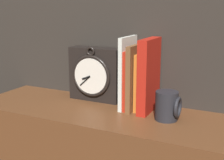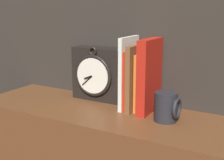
{
  "view_description": "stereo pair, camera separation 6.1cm",
  "coord_description": "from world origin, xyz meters",
  "px_view_note": "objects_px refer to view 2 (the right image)",
  "views": [
    {
      "loc": [
        0.45,
        -0.92,
        1.1
      ],
      "look_at": [
        0.0,
        0.0,
        0.85
      ],
      "focal_mm": 50.0,
      "sensor_mm": 36.0,
      "label": 1
    },
    {
      "loc": [
        0.51,
        -0.89,
        1.1
      ],
      "look_at": [
        0.0,
        0.0,
        0.85
      ],
      "focal_mm": 50.0,
      "sensor_mm": 36.0,
      "label": 2
    }
  ],
  "objects_px": {
    "clock": "(98,74)",
    "book_slot3_orange": "(143,82)",
    "book_slot1_red": "(133,79)",
    "book_slot4_red": "(150,76)",
    "book_slot2_brown": "(136,78)",
    "book_slot0_white": "(129,73)",
    "mug": "(167,107)"
  },
  "relations": [
    {
      "from": "book_slot2_brown",
      "to": "book_slot4_red",
      "type": "height_order",
      "value": "book_slot4_red"
    },
    {
      "from": "book_slot3_orange",
      "to": "book_slot1_red",
      "type": "bearing_deg",
      "value": -172.63
    },
    {
      "from": "book_slot0_white",
      "to": "mug",
      "type": "height_order",
      "value": "book_slot0_white"
    },
    {
      "from": "clock",
      "to": "book_slot3_orange",
      "type": "distance_m",
      "value": 0.2
    },
    {
      "from": "clock",
      "to": "mug",
      "type": "distance_m",
      "value": 0.33
    },
    {
      "from": "book_slot1_red",
      "to": "book_slot2_brown",
      "type": "bearing_deg",
      "value": -18.58
    },
    {
      "from": "book_slot1_red",
      "to": "book_slot4_red",
      "type": "distance_m",
      "value": 0.07
    },
    {
      "from": "clock",
      "to": "book_slot3_orange",
      "type": "height_order",
      "value": "clock"
    },
    {
      "from": "book_slot1_red",
      "to": "book_slot3_orange",
      "type": "distance_m",
      "value": 0.04
    },
    {
      "from": "book_slot4_red",
      "to": "clock",
      "type": "bearing_deg",
      "value": 171.59
    },
    {
      "from": "clock",
      "to": "book_slot1_red",
      "type": "relative_size",
      "value": 1.02
    },
    {
      "from": "book_slot2_brown",
      "to": "book_slot3_orange",
      "type": "distance_m",
      "value": 0.03
    },
    {
      "from": "book_slot1_red",
      "to": "book_slot4_red",
      "type": "bearing_deg",
      "value": -7.47
    },
    {
      "from": "book_slot0_white",
      "to": "book_slot1_red",
      "type": "bearing_deg",
      "value": 9.6
    },
    {
      "from": "book_slot2_brown",
      "to": "mug",
      "type": "relative_size",
      "value": 2.43
    },
    {
      "from": "book_slot4_red",
      "to": "mug",
      "type": "xyz_separation_m",
      "value": [
        0.09,
        -0.06,
        -0.08
      ]
    },
    {
      "from": "book_slot4_red",
      "to": "mug",
      "type": "relative_size",
      "value": 2.69
    },
    {
      "from": "book_slot1_red",
      "to": "book_slot3_orange",
      "type": "height_order",
      "value": "book_slot1_red"
    },
    {
      "from": "clock",
      "to": "book_slot3_orange",
      "type": "relative_size",
      "value": 1.06
    },
    {
      "from": "clock",
      "to": "book_slot3_orange",
      "type": "bearing_deg",
      "value": -5.7
    },
    {
      "from": "book_slot0_white",
      "to": "book_slot1_red",
      "type": "height_order",
      "value": "book_slot0_white"
    },
    {
      "from": "book_slot4_red",
      "to": "book_slot1_red",
      "type": "bearing_deg",
      "value": 172.53
    },
    {
      "from": "book_slot0_white",
      "to": "book_slot3_orange",
      "type": "height_order",
      "value": "book_slot0_white"
    },
    {
      "from": "clock",
      "to": "book_slot1_red",
      "type": "bearing_deg",
      "value": -8.81
    },
    {
      "from": "book_slot0_white",
      "to": "book_slot4_red",
      "type": "xyz_separation_m",
      "value": [
        0.08,
        -0.01,
        -0.0
      ]
    },
    {
      "from": "book_slot2_brown",
      "to": "book_slot3_orange",
      "type": "relative_size",
      "value": 1.14
    },
    {
      "from": "book_slot1_red",
      "to": "book_slot4_red",
      "type": "xyz_separation_m",
      "value": [
        0.07,
        -0.01,
        0.02
      ]
    },
    {
      "from": "book_slot1_red",
      "to": "book_slot3_orange",
      "type": "relative_size",
      "value": 1.04
    },
    {
      "from": "book_slot1_red",
      "to": "book_slot4_red",
      "type": "relative_size",
      "value": 0.83
    },
    {
      "from": "book_slot3_orange",
      "to": "book_slot4_red",
      "type": "height_order",
      "value": "book_slot4_red"
    },
    {
      "from": "book_slot3_orange",
      "to": "book_slot4_red",
      "type": "distance_m",
      "value": 0.04
    },
    {
      "from": "book_slot2_brown",
      "to": "book_slot3_orange",
      "type": "height_order",
      "value": "book_slot2_brown"
    }
  ]
}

